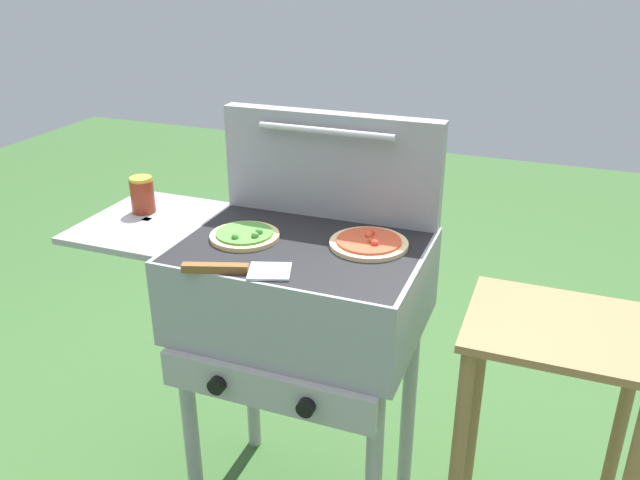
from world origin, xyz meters
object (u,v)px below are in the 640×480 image
at_px(pizza_veggie, 245,235).
at_px(pizza_pepperoni, 369,243).
at_px(spatula, 238,269).
at_px(prep_table, 549,405).
at_px(sauce_jar, 142,195).
at_px(grill, 297,292).

relative_size(pizza_veggie, pizza_pepperoni, 0.90).
distance_m(spatula, prep_table, 0.84).
xyz_separation_m(pizza_veggie, pizza_pepperoni, (0.32, 0.07, 0.00)).
bearing_deg(sauce_jar, grill, -5.69).
bearing_deg(spatula, pizza_veggie, 112.03).
bearing_deg(pizza_veggie, sauce_jar, 169.72).
bearing_deg(pizza_veggie, grill, 6.22).
distance_m(grill, pizza_pepperoni, 0.24).
height_order(spatula, prep_table, spatula).
bearing_deg(pizza_pepperoni, grill, -162.54).
bearing_deg(prep_table, pizza_veggie, -178.60).
xyz_separation_m(grill, prep_table, (0.67, 0.00, -0.19)).
distance_m(grill, sauce_jar, 0.54).
bearing_deg(pizza_pepperoni, sauce_jar, -179.49).
distance_m(grill, spatula, 0.26).
relative_size(grill, spatula, 3.63).
bearing_deg(pizza_pepperoni, pizza_veggie, -167.39).
bearing_deg(grill, pizza_pepperoni, 17.46).
height_order(pizza_pepperoni, spatula, pizza_pepperoni).
bearing_deg(spatula, prep_table, 15.42).
relative_size(pizza_pepperoni, sauce_jar, 1.93).
bearing_deg(spatula, pizza_pepperoni, 46.06).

